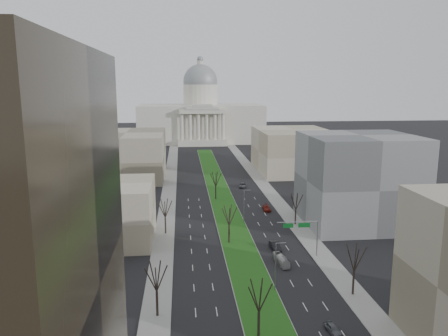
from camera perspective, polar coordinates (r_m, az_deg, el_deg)
ground at (r=143.22m, az=-0.28°, el=-4.12°), size 600.00×600.00×0.00m
median at (r=142.22m, az=-0.25°, el=-4.19°), size 8.00×222.03×0.20m
sidewalk_left at (r=118.75m, az=-7.66°, el=-7.36°), size 5.00×330.00×0.15m
sidewalk_right at (r=122.46m, az=9.06°, el=-6.84°), size 5.00×330.00×0.15m
capitol at (r=288.39m, az=-3.06°, el=6.71°), size 80.00×46.00×55.00m
building_beige_left at (r=108.95m, az=-16.14°, el=-5.57°), size 26.00×22.00×14.00m
building_grey_right at (r=121.91m, az=17.11°, el=-1.47°), size 28.00×26.00×24.00m
building_far_left at (r=181.33m, az=-12.57°, el=1.70°), size 30.00×40.00×18.00m
building_far_right at (r=190.98m, az=8.97°, el=2.28°), size 30.00×40.00×18.00m
tree_left_mid at (r=72.42m, az=-8.84°, el=-13.74°), size 5.40×5.40×9.72m
tree_left_far at (r=110.07m, az=-7.71°, el=-5.15°), size 5.28×5.28×9.50m
tree_right_mid at (r=81.59m, az=16.72°, el=-11.07°), size 5.52×5.52×9.94m
tree_right_far at (r=117.80m, az=9.38°, el=-4.29°), size 5.04×5.04×9.07m
tree_median_a at (r=65.97m, az=4.61°, el=-16.21°), size 5.40×5.40×9.72m
tree_median_b at (r=102.83m, az=0.67°, el=-6.11°), size 5.40×5.40×9.72m
tree_median_c at (r=141.41m, az=-1.09°, el=-1.40°), size 5.40×5.40×9.72m
streetlamp_median_b at (r=81.27m, az=6.78°, el=-12.55°), size 1.90×0.20×9.16m
streetlamp_median_c at (r=118.43m, az=2.66°, el=-4.93°), size 1.90×0.20×9.16m
mast_arm_signs at (r=96.71m, az=10.58°, el=-7.96°), size 9.12×0.24×8.09m
car_grey_near at (r=72.16m, az=14.10°, el=-19.71°), size 2.13×4.13×1.34m
car_black at (r=101.54m, az=6.69°, el=-10.07°), size 2.06×5.31×1.72m
car_red at (r=131.18m, az=5.58°, el=-5.24°), size 2.37×5.31×1.51m
car_grey_far at (r=159.74m, az=2.46°, el=-2.27°), size 3.37×5.86×1.54m
box_van at (r=93.90m, az=7.47°, el=-11.84°), size 2.39×6.69×1.82m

